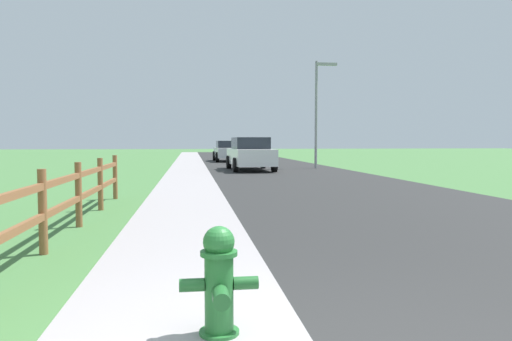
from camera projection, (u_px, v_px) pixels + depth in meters
The scene contains 9 objects.
ground_plane at pixel (206, 166), 27.75m from camera, with size 120.00×120.00×0.00m, color #477A40.
road_asphalt at pixel (261, 164), 30.19m from camera, with size 7.00×66.00×0.01m, color #2B2B2B.
curb_concrete at pixel (155, 165), 29.32m from camera, with size 6.00×66.00×0.01m, color #A29A9C.
grass_verge at pixel (130, 165), 29.12m from camera, with size 5.00×66.00×0.00m, color #477A40.
fire_hydrant at pixel (219, 280), 3.62m from camera, with size 0.59×0.49×0.83m.
rail_fence at pixel (63, 197), 7.14m from camera, with size 0.11×10.09×1.11m.
parked_suv_white at pixel (250, 154), 24.05m from camera, with size 2.15×4.97×1.63m.
parked_car_silver at pixel (228, 151), 34.60m from camera, with size 2.08×4.83×1.47m.
street_lamp at pixel (318, 104), 25.50m from camera, with size 1.17×0.20×5.65m.
Camera 1 is at (-0.88, -2.84, 1.46)m, focal length 33.91 mm.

